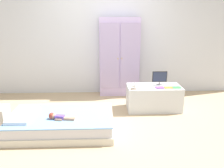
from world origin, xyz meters
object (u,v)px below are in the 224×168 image
object	(u,v)px
tv_stand	(154,98)
book_orange	(168,87)
rocking_horse_toy	(134,86)
book_green	(176,87)
bed	(62,123)
wardrobe	(119,57)
book_purple	(160,87)
doll	(57,117)
tv_monitor	(160,77)

from	to	relation	value
tv_stand	book_orange	size ratio (longest dim) A/B	7.04
rocking_horse_toy	book_green	bearing A→B (deg)	4.12
bed	wardrobe	xyz separation A→B (m)	(1.00, 1.71, 0.71)
wardrobe	book_purple	world-z (taller)	wardrobe
doll	book_green	world-z (taller)	book_green
tv_stand	bed	bearing A→B (deg)	-152.83
tv_monitor	book_orange	size ratio (longest dim) A/B	1.96
tv_stand	book_green	distance (m)	0.46
book_purple	doll	bearing A→B (deg)	-153.74
wardrobe	book_orange	world-z (taller)	wardrobe
wardrobe	book_purple	bearing A→B (deg)	-56.51
bed	wardrobe	world-z (taller)	wardrobe
book_purple	rocking_horse_toy	bearing A→B (deg)	-173.26
bed	tv_monitor	size ratio (longest dim) A/B	5.64
doll	tv_stand	bearing A→B (deg)	30.33
bed	tv_stand	distance (m)	1.79
wardrobe	rocking_horse_toy	distance (m)	1.13
bed	wardrobe	size ratio (longest dim) A/B	0.92
wardrobe	tv_stand	distance (m)	1.24
wardrobe	doll	bearing A→B (deg)	-119.36
doll	tv_monitor	world-z (taller)	tv_monitor
tv_stand	rocking_horse_toy	xyz separation A→B (m)	(-0.40, -0.17, 0.29)
bed	rocking_horse_toy	xyz separation A→B (m)	(1.19, 0.65, 0.38)
wardrobe	rocking_horse_toy	bearing A→B (deg)	-80.03
tv_stand	book_purple	bearing A→B (deg)	-56.68
tv_monitor	rocking_horse_toy	bearing A→B (deg)	-153.77
bed	rocking_horse_toy	distance (m)	1.40
book_green	book_purple	bearing A→B (deg)	180.00
book_purple	tv_monitor	bearing A→B (deg)	78.93
book_orange	book_green	distance (m)	0.15
tv_monitor	book_green	xyz separation A→B (m)	(0.27, -0.20, -0.14)
wardrobe	rocking_horse_toy	size ratio (longest dim) A/B	13.71
tv_stand	book_purple	distance (m)	0.27
tv_stand	rocking_horse_toy	world-z (taller)	rocking_horse_toy
rocking_horse_toy	book_orange	distance (m)	0.64
bed	book_green	distance (m)	2.12
tv_monitor	book_purple	distance (m)	0.25
rocking_horse_toy	book_purple	distance (m)	0.49
bed	book_purple	bearing A→B (deg)	22.91
tv_monitor	rocking_horse_toy	distance (m)	0.58
tv_stand	tv_monitor	bearing A→B (deg)	37.13
doll	book_orange	size ratio (longest dim) A/B	2.78
tv_stand	book_green	world-z (taller)	book_green
doll	tv_stand	size ratio (longest dim) A/B	0.40
tv_monitor	book_green	size ratio (longest dim) A/B	1.80
bed	book_orange	xyz separation A→B (m)	(1.82, 0.70, 0.33)
bed	doll	bearing A→B (deg)	-106.22
bed	book_green	size ratio (longest dim) A/B	10.16
wardrobe	tv_stand	world-z (taller)	wardrobe
tv_stand	book_purple	xyz separation A→B (m)	(0.07, -0.11, 0.24)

